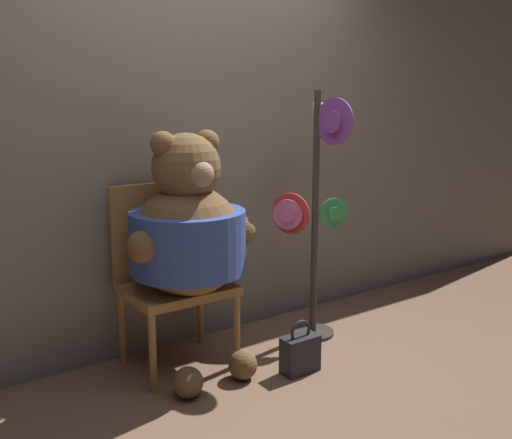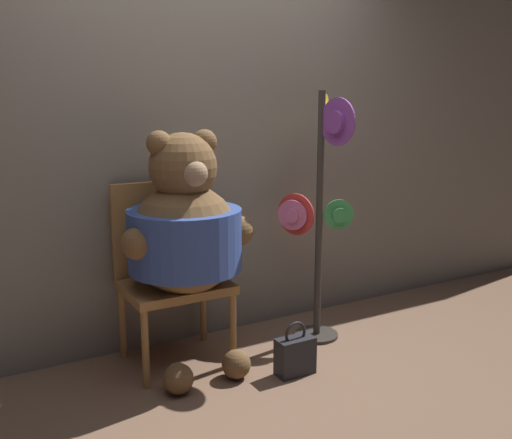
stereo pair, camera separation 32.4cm
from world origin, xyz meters
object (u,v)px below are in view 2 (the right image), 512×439
chair (169,266)px  handbag_on_ground (295,355)px  teddy_bear (185,232)px  hat_display_rack (319,205)px

chair → handbag_on_ground: chair is taller
chair → handbag_on_ground: bearing=-47.5°
teddy_bear → hat_display_rack: size_ratio=0.86×
chair → handbag_on_ground: size_ratio=3.36×
hat_display_rack → handbag_on_ground: size_ratio=5.05×
chair → hat_display_rack: bearing=-11.2°
chair → teddy_bear: 0.29m
handbag_on_ground → chair: bearing=132.5°
chair → hat_display_rack: 1.00m
teddy_bear → handbag_on_ground: 0.93m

